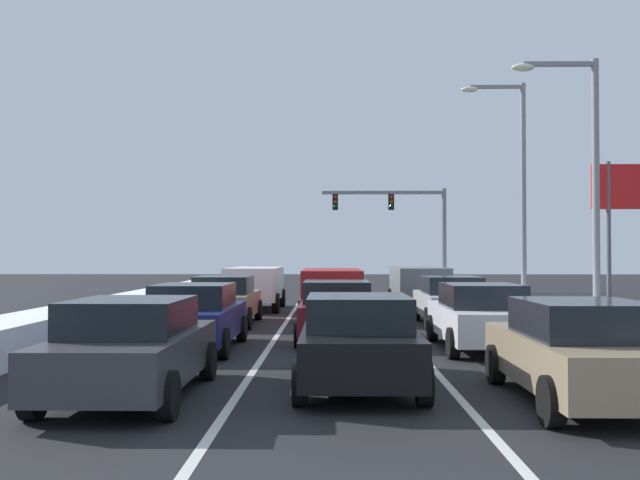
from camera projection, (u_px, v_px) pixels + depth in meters
ground_plane at (340, 333)px, 20.05m from camera, size 120.00×120.00×0.00m
lane_stripe_between_right_lane_and_center_lane at (390, 320)px, 23.98m from camera, size 0.14×43.53×0.01m
lane_stripe_between_center_lane_and_left_lane at (287, 320)px, 24.04m from camera, size 0.14×43.53×0.01m
snow_bank_right_shoulder at (550, 314)px, 23.90m from camera, size 1.87×43.53×0.45m
snow_bank_left_shoulder at (129, 308)px, 24.13m from camera, size 1.58×43.53×0.81m
sedan_tan_right_lane_nearest at (581, 351)px, 10.59m from camera, size 2.00×4.50×1.51m
sedan_white_right_lane_second at (481, 316)px, 16.59m from camera, size 2.00×4.50×1.51m
sedan_silver_right_lane_third at (451, 300)px, 22.33m from camera, size 2.00×4.50×1.51m
suv_gray_right_lane_fourth at (419, 284)px, 28.95m from camera, size 2.16×4.90×1.67m
sedan_black_center_lane_nearest at (358, 341)px, 11.90m from camera, size 2.00×4.50×1.51m
sedan_maroon_center_lane_second at (336, 310)px, 18.43m from camera, size 2.00×4.50×1.51m
suv_red_center_lane_third at (332, 289)px, 24.60m from camera, size 2.16×4.90×1.67m
sedan_green_center_lane_fourth at (338, 287)px, 31.61m from camera, size 2.00×4.50×1.51m
sedan_charcoal_left_lane_nearest at (132, 347)px, 11.01m from camera, size 2.00×4.50×1.51m
sedan_navy_left_lane_second at (195, 316)px, 16.55m from camera, size 2.00×4.50×1.51m
sedan_tan_left_lane_third at (225, 300)px, 22.53m from camera, size 2.00×4.50×1.51m
suv_white_left_lane_fourth at (255, 284)px, 28.63m from camera, size 2.16×4.90×1.67m
traffic_light_gantry at (406, 216)px, 43.80m from camera, size 7.54×0.47×6.20m
street_lamp_right_mid at (584, 166)px, 22.01m from camera, size 2.66×0.36×8.16m
street_lamp_right_far at (515, 175)px, 29.94m from camera, size 2.66×0.36×9.31m
roadside_sign_right at (637, 203)px, 25.68m from camera, size 3.20×0.16×5.50m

